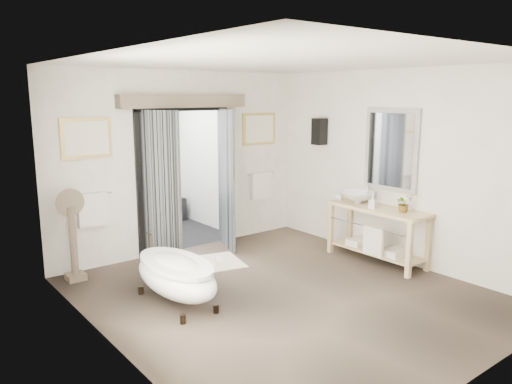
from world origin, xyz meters
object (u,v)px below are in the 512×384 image
vanity (377,230)px  clawfoot_tub (176,275)px  basin (358,197)px  rug (202,264)px

vanity → clawfoot_tub: bearing=170.8°
basin → rug: bearing=169.9°
rug → basin: size_ratio=2.27×
basin → vanity: bearing=-75.0°
clawfoot_tub → rug: bearing=45.5°
vanity → basin: size_ratio=3.03×
clawfoot_tub → vanity: bearing=-9.2°
vanity → rug: vanity is taller
clawfoot_tub → vanity: vanity is taller
clawfoot_tub → rug: 1.46m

